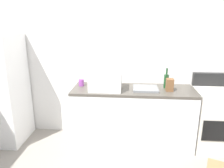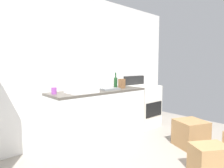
{
  "view_description": "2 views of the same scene",
  "coord_description": "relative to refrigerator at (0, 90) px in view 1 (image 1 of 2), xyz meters",
  "views": [
    {
      "loc": [
        0.25,
        -1.9,
        1.9
      ],
      "look_at": [
        0.01,
        0.97,
        1.04
      ],
      "focal_mm": 35.18,
      "sensor_mm": 36.0,
      "label": 1
    },
    {
      "loc": [
        -1.74,
        -1.47,
        1.33
      ],
      "look_at": [
        0.2,
        0.73,
        1.05
      ],
      "focal_mm": 30.58,
      "sensor_mm": 36.0,
      "label": 2
    }
  ],
  "objects": [
    {
      "name": "wine_bottle",
      "position": [
        2.54,
        0.14,
        0.17
      ],
      "size": [
        0.07,
        0.07,
        0.3
      ],
      "color": "#193F1E",
      "rests_on": "kitchen_counter"
    },
    {
      "name": "wall_back",
      "position": [
        1.75,
        0.4,
        0.46
      ],
      "size": [
        5.0,
        0.1,
        2.6
      ],
      "primitive_type": "cube",
      "color": "silver",
      "rests_on": "ground_plane"
    },
    {
      "name": "stove_oven",
      "position": [
        3.27,
        0.06,
        -0.38
      ],
      "size": [
        0.6,
        0.61,
        1.1
      ],
      "color": "silver",
      "rests_on": "ground_plane"
    },
    {
      "name": "microwave",
      "position": [
        1.65,
        -0.03,
        0.19
      ],
      "size": [
        0.46,
        0.34,
        0.27
      ],
      "primitive_type": "cube",
      "color": "white",
      "rests_on": "kitchen_counter"
    },
    {
      "name": "coffee_mug",
      "position": [
        1.25,
        0.13,
        0.11
      ],
      "size": [
        0.08,
        0.08,
        0.1
      ],
      "primitive_type": "cylinder",
      "color": "purple",
      "rests_on": "kitchen_counter"
    },
    {
      "name": "sink_basin",
      "position": [
        2.23,
        0.03,
        0.07
      ],
      "size": [
        0.36,
        0.32,
        0.03
      ],
      "primitive_type": "cube",
      "color": "slate",
      "rests_on": "kitchen_counter"
    },
    {
      "name": "refrigerator",
      "position": [
        0.0,
        0.0,
        0.0
      ],
      "size": [
        0.68,
        0.66,
        1.69
      ],
      "primitive_type": "cube",
      "color": "white",
      "rests_on": "ground_plane"
    },
    {
      "name": "knife_block",
      "position": [
        2.57,
        -0.0,
        0.15
      ],
      "size": [
        0.1,
        0.1,
        0.18
      ],
      "primitive_type": "cube",
      "color": "brown",
      "rests_on": "kitchen_counter"
    },
    {
      "name": "kitchen_counter",
      "position": [
        2.05,
        0.05,
        -0.39
      ],
      "size": [
        1.8,
        0.6,
        0.9
      ],
      "color": "silver",
      "rests_on": "ground_plane"
    }
  ]
}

